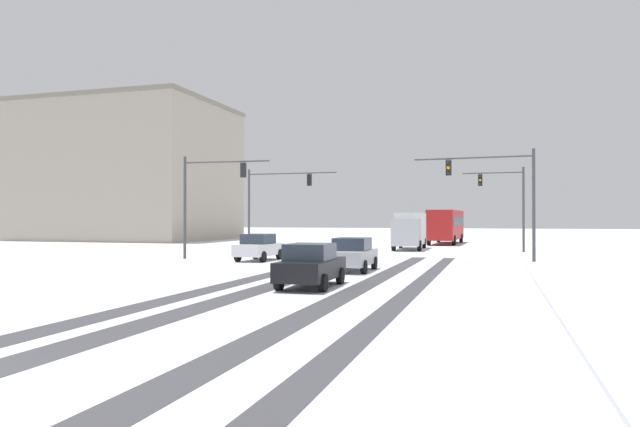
{
  "coord_description": "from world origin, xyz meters",
  "views": [
    {
      "loc": [
        8.37,
        -6.7,
        2.53
      ],
      "look_at": [
        0.0,
        20.93,
        2.8
      ],
      "focal_mm": 32.41,
      "sensor_mm": 36.0,
      "label": 1
    }
  ],
  "objects_px": {
    "box_truck_delivery": "(410,230)",
    "office_building_far_left_block": "(124,173)",
    "traffic_signal_near_left": "(208,189)",
    "traffic_signal_far_right": "(507,195)",
    "traffic_signal_far_left": "(273,194)",
    "bus_oncoming": "(446,224)",
    "traffic_signal_near_right": "(498,185)",
    "car_black_third": "(311,265)",
    "car_silver_second": "(353,254)",
    "car_white_lead": "(259,247)"
  },
  "relations": [
    {
      "from": "traffic_signal_near_right",
      "to": "traffic_signal_far_right",
      "type": "distance_m",
      "value": 11.95
    },
    {
      "from": "traffic_signal_near_right",
      "to": "traffic_signal_near_left",
      "type": "relative_size",
      "value": 1.05
    },
    {
      "from": "car_white_lead",
      "to": "car_silver_second",
      "type": "xyz_separation_m",
      "value": [
        7.13,
        -5.28,
        0.0
      ]
    },
    {
      "from": "traffic_signal_far_left",
      "to": "bus_oncoming",
      "type": "height_order",
      "value": "traffic_signal_far_left"
    },
    {
      "from": "car_white_lead",
      "to": "bus_oncoming",
      "type": "xyz_separation_m",
      "value": [
        8.99,
        27.38,
        1.18
      ]
    },
    {
      "from": "traffic_signal_far_right",
      "to": "bus_oncoming",
      "type": "height_order",
      "value": "traffic_signal_far_right"
    },
    {
      "from": "traffic_signal_far_left",
      "to": "car_black_third",
      "type": "distance_m",
      "value": 24.77
    },
    {
      "from": "bus_oncoming",
      "to": "box_truck_delivery",
      "type": "distance_m",
      "value": 12.05
    },
    {
      "from": "traffic_signal_far_left",
      "to": "bus_oncoming",
      "type": "xyz_separation_m",
      "value": [
        12.04,
        17.23,
        -2.51
      ]
    },
    {
      "from": "traffic_signal_far_right",
      "to": "car_silver_second",
      "type": "bearing_deg",
      "value": -111.09
    },
    {
      "from": "traffic_signal_near_right",
      "to": "bus_oncoming",
      "type": "distance_m",
      "value": 25.75
    },
    {
      "from": "traffic_signal_far_right",
      "to": "bus_oncoming",
      "type": "relative_size",
      "value": 0.59
    },
    {
      "from": "traffic_signal_far_left",
      "to": "car_white_lead",
      "type": "distance_m",
      "value": 11.22
    },
    {
      "from": "car_silver_second",
      "to": "office_building_far_left_block",
      "type": "bearing_deg",
      "value": 137.63
    },
    {
      "from": "car_silver_second",
      "to": "bus_oncoming",
      "type": "height_order",
      "value": "bus_oncoming"
    },
    {
      "from": "traffic_signal_far_left",
      "to": "car_black_third",
      "type": "xyz_separation_m",
      "value": [
        10.24,
        -22.24,
        -3.69
      ]
    },
    {
      "from": "car_white_lead",
      "to": "office_building_far_left_block",
      "type": "relative_size",
      "value": 0.17
    },
    {
      "from": "traffic_signal_near_right",
      "to": "car_silver_second",
      "type": "height_order",
      "value": "traffic_signal_near_right"
    },
    {
      "from": "car_black_third",
      "to": "office_building_far_left_block",
      "type": "distance_m",
      "value": 55.79
    },
    {
      "from": "car_silver_second",
      "to": "office_building_far_left_block",
      "type": "distance_m",
      "value": 50.97
    },
    {
      "from": "car_black_third",
      "to": "traffic_signal_far_right",
      "type": "bearing_deg",
      "value": 74.18
    },
    {
      "from": "traffic_signal_far_left",
      "to": "car_black_third",
      "type": "relative_size",
      "value": 1.78
    },
    {
      "from": "bus_oncoming",
      "to": "traffic_signal_near_right",
      "type": "bearing_deg",
      "value": -78.91
    },
    {
      "from": "traffic_signal_near_left",
      "to": "traffic_signal_far_right",
      "type": "bearing_deg",
      "value": 37.37
    },
    {
      "from": "car_black_third",
      "to": "bus_oncoming",
      "type": "bearing_deg",
      "value": 87.39
    },
    {
      "from": "bus_oncoming",
      "to": "box_truck_delivery",
      "type": "xyz_separation_m",
      "value": [
        -2.04,
        -11.87,
        -0.36
      ]
    },
    {
      "from": "car_black_third",
      "to": "bus_oncoming",
      "type": "distance_m",
      "value": 39.54
    },
    {
      "from": "traffic_signal_far_right",
      "to": "box_truck_delivery",
      "type": "distance_m",
      "value": 8.25
    },
    {
      "from": "traffic_signal_far_right",
      "to": "traffic_signal_far_left",
      "type": "distance_m",
      "value": 18.13
    },
    {
      "from": "traffic_signal_far_left",
      "to": "car_silver_second",
      "type": "distance_m",
      "value": 18.85
    },
    {
      "from": "car_silver_second",
      "to": "bus_oncoming",
      "type": "bearing_deg",
      "value": 86.75
    },
    {
      "from": "box_truck_delivery",
      "to": "office_building_far_left_block",
      "type": "bearing_deg",
      "value": 160.4
    },
    {
      "from": "traffic_signal_far_left",
      "to": "car_white_lead",
      "type": "relative_size",
      "value": 1.79
    },
    {
      "from": "traffic_signal_far_right",
      "to": "office_building_far_left_block",
      "type": "xyz_separation_m",
      "value": [
        -44.75,
        14.55,
        3.91
      ]
    },
    {
      "from": "car_black_third",
      "to": "car_white_lead",
      "type": "bearing_deg",
      "value": 120.72
    },
    {
      "from": "car_black_third",
      "to": "box_truck_delivery",
      "type": "height_order",
      "value": "box_truck_delivery"
    },
    {
      "from": "traffic_signal_near_left",
      "to": "car_silver_second",
      "type": "xyz_separation_m",
      "value": [
        10.73,
        -5.51,
        -3.59
      ]
    },
    {
      "from": "car_white_lead",
      "to": "bus_oncoming",
      "type": "relative_size",
      "value": 0.37
    },
    {
      "from": "box_truck_delivery",
      "to": "office_building_far_left_block",
      "type": "height_order",
      "value": "office_building_far_left_block"
    },
    {
      "from": "car_white_lead",
      "to": "car_black_third",
      "type": "xyz_separation_m",
      "value": [
        7.19,
        -12.1,
        0.0
      ]
    },
    {
      "from": "traffic_signal_near_right",
      "to": "traffic_signal_far_left",
      "type": "distance_m",
      "value": 18.73
    },
    {
      "from": "box_truck_delivery",
      "to": "traffic_signal_near_left",
      "type": "bearing_deg",
      "value": -124.63
    },
    {
      "from": "traffic_signal_far_right",
      "to": "car_white_lead",
      "type": "distance_m",
      "value": 20.66
    },
    {
      "from": "office_building_far_left_block",
      "to": "traffic_signal_near_left",
      "type": "bearing_deg",
      "value": -47.02
    },
    {
      "from": "traffic_signal_near_right",
      "to": "office_building_far_left_block",
      "type": "height_order",
      "value": "office_building_far_left_block"
    },
    {
      "from": "traffic_signal_far_left",
      "to": "car_silver_second",
      "type": "height_order",
      "value": "traffic_signal_far_left"
    },
    {
      "from": "car_silver_second",
      "to": "bus_oncoming",
      "type": "xyz_separation_m",
      "value": [
        1.86,
        32.65,
        1.18
      ]
    },
    {
      "from": "car_silver_second",
      "to": "traffic_signal_far_right",
      "type": "bearing_deg",
      "value": 68.91
    },
    {
      "from": "traffic_signal_near_left",
      "to": "traffic_signal_far_left",
      "type": "relative_size",
      "value": 0.88
    },
    {
      "from": "traffic_signal_near_right",
      "to": "traffic_signal_far_right",
      "type": "relative_size",
      "value": 1.05
    }
  ]
}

